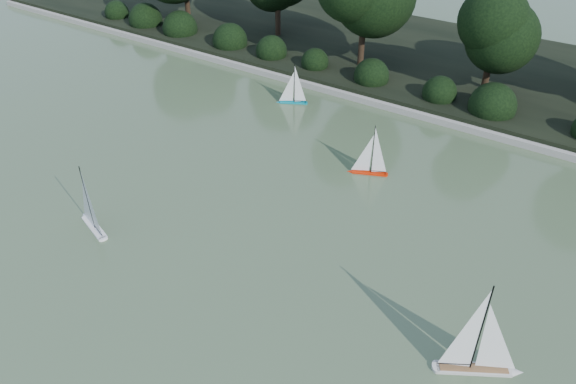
{
  "coord_description": "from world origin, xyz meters",
  "views": [
    {
      "loc": [
        5.21,
        -5.05,
        7.19
      ],
      "look_at": [
        -0.29,
        2.83,
        0.7
      ],
      "focal_mm": 35.0,
      "sensor_mm": 36.0,
      "label": 1
    }
  ],
  "objects": [
    {
      "name": "tree_line",
      "position": [
        1.23,
        11.44,
        2.64
      ],
      "size": [
        26.31,
        3.93,
        4.39
      ],
      "color": "black",
      "rests_on": "ground"
    },
    {
      "name": "far_bank",
      "position": [
        0.0,
        13.0,
        0.15
      ],
      "size": [
        40.0,
        8.0,
        0.3
      ],
      "primitive_type": "cube",
      "color": "black",
      "rests_on": "ground"
    },
    {
      "name": "ground",
      "position": [
        0.0,
        0.0,
        0.0
      ],
      "size": [
        80.0,
        80.0,
        0.0
      ],
      "primitive_type": "plane",
      "color": "#39492C",
      "rests_on": "ground"
    },
    {
      "name": "sailboat_orange",
      "position": [
        0.19,
        5.43,
        0.21
      ],
      "size": [
        0.96,
        0.53,
        1.37
      ],
      "color": "red",
      "rests_on": "ground"
    },
    {
      "name": "sailboat_teal",
      "position": [
        -3.56,
        7.66,
        0.21
      ],
      "size": [
        0.9,
        0.57,
        1.31
      ],
      "color": "#057C8B",
      "rests_on": "ground"
    },
    {
      "name": "shrub_hedge",
      "position": [
        0.0,
        9.9,
        0.45
      ],
      "size": [
        29.1,
        1.1,
        1.1
      ],
      "color": "black",
      "rests_on": "ground"
    },
    {
      "name": "sailboat_white_a",
      "position": [
        -3.52,
        0.29,
        0.26
      ],
      "size": [
        1.19,
        0.54,
        1.64
      ],
      "color": "white",
      "rests_on": "ground"
    },
    {
      "name": "pond_coping",
      "position": [
        0.0,
        9.0,
        0.09
      ],
      "size": [
        40.0,
        0.35,
        0.18
      ],
      "primitive_type": "cube",
      "color": "gray",
      "rests_on": "ground"
    },
    {
      "name": "sailboat_white_b",
      "position": [
        4.41,
        1.32,
        0.3
      ],
      "size": [
        1.3,
        0.9,
        1.94
      ],
      "color": "beige",
      "rests_on": "ground"
    }
  ]
}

